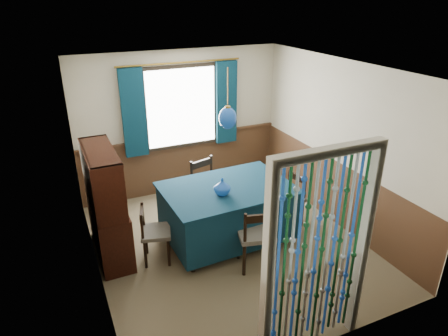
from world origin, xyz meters
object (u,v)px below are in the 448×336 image
chair_near (256,235)px  vase_sideboard (107,191)px  vase_table (222,187)px  sideboard (108,219)px  chair_far (208,188)px  pendant_lamp (228,118)px  bowl_shelf (110,188)px  chair_right (290,198)px  dining_table (227,210)px  chair_left (154,232)px

chair_near → vase_sideboard: bearing=156.1°
vase_table → sideboard: bearing=159.7°
chair_far → pendant_lamp: 1.55m
chair_near → bowl_shelf: bearing=165.2°
chair_right → chair_near: bearing=114.7°
vase_table → vase_sideboard: size_ratio=1.08×
chair_far → chair_right: 1.28m
dining_table → pendant_lamp: size_ratio=2.30×
chair_left → vase_table: size_ratio=3.82×
bowl_shelf → vase_sideboard: bearing=90.0°
sideboard → vase_sideboard: sideboard is taller
bowl_shelf → chair_right: bearing=-3.8°
chair_left → chair_right: (2.14, 0.05, 0.01)m
dining_table → chair_right: (1.06, 0.01, -0.04)m
pendant_lamp → vase_sideboard: pendant_lamp is taller
chair_near → sideboard: size_ratio=0.59×
vase_table → chair_far: bearing=79.7°
vase_table → pendant_lamp: bearing=47.5°
dining_table → pendant_lamp: bearing=125.0°
chair_right → pendant_lamp: bearing=78.4°
dining_table → chair_far: chair_far is taller
chair_near → pendant_lamp: bearing=110.4°
dining_table → chair_right: dining_table is taller
chair_left → sideboard: sideboard is taller
pendant_lamp → vase_sideboard: bearing=160.2°
sideboard → vase_sideboard: size_ratio=7.86×
pendant_lamp → bowl_shelf: bearing=173.2°
chair_far → sideboard: (-1.62, -0.38, 0.04)m
chair_left → sideboard: 0.67m
dining_table → vase_sideboard: vase_sideboard is taller
sideboard → chair_far: bearing=12.9°
dining_table → bowl_shelf: bearing=171.3°
chair_near → chair_far: chair_far is taller
chair_near → vase_sideboard: vase_sideboard is taller
vase_table → bowl_shelf: bearing=165.8°
chair_far → chair_left: chair_far is taller
vase_table → chair_left: bearing=171.9°
dining_table → pendant_lamp: pendant_lamp is taller
chair_left → vase_sideboard: 0.87m
pendant_lamp → vase_table: pendant_lamp is taller
sideboard → bowl_shelf: (0.06, -0.18, 0.53)m
chair_right → vase_table: bearing=86.2°
vase_sideboard → dining_table: bearing=-19.8°
chair_far → bowl_shelf: bowl_shelf is taller
chair_near → bowl_shelf: size_ratio=4.54×
chair_right → bowl_shelf: (-2.60, 0.17, 0.63)m
chair_right → pendant_lamp: (-1.06, -0.01, 1.41)m
chair_far → bowl_shelf: (-1.56, -0.57, 0.57)m
chair_far → bowl_shelf: size_ratio=4.74×
dining_table → sideboard: size_ratio=1.18×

